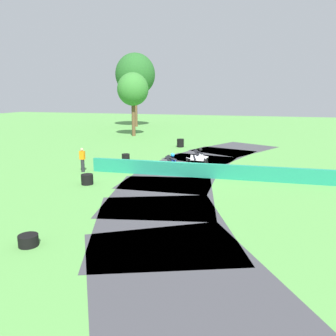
{
  "coord_description": "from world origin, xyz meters",
  "views": [
    {
      "loc": [
        5.6,
        -20.72,
        5.25
      ],
      "look_at": [
        0.13,
        -1.81,
        0.9
      ],
      "focal_mm": 36.66,
      "sensor_mm": 36.0,
      "label": 1
    }
  ],
  "objects": [
    {
      "name": "tree_far_left",
      "position": [
        -14.21,
        29.81,
        7.91
      ],
      "size": [
        6.04,
        6.04,
        11.11
      ],
      "color": "brown",
      "rests_on": "ground"
    },
    {
      "name": "tire_stack_mid_b",
      "position": [
        -4.3,
        -3.45,
        0.3
      ],
      "size": [
        0.69,
        0.69,
        0.6
      ],
      "color": "black",
      "rests_on": "ground"
    },
    {
      "name": "tire_stack_near",
      "position": [
        -2.48,
        11.61,
        0.4
      ],
      "size": [
        0.68,
        0.68,
        0.8
      ],
      "color": "black",
      "rests_on": "ground"
    },
    {
      "name": "track_asphalt",
      "position": [
        1.39,
        0.04,
        0.0
      ],
      "size": [
        10.63,
        33.29,
        0.01
      ],
      "color": "#3D3D42",
      "rests_on": "ground"
    },
    {
      "name": "track_marshal",
      "position": [
        -6.19,
        -0.63,
        0.82
      ],
      "size": [
        0.34,
        0.24,
        1.63
      ],
      "color": "#232328",
      "rests_on": "ground"
    },
    {
      "name": "traffic_cone",
      "position": [
        5.2,
        2.71,
        0.22
      ],
      "size": [
        0.28,
        0.28,
        0.44
      ],
      "primitive_type": "cone",
      "color": "orange",
      "rests_on": "ground"
    },
    {
      "name": "tire_stack_far",
      "position": [
        -2.18,
        -11.38,
        0.2
      ],
      "size": [
        0.69,
        0.69,
        0.4
      ],
      "color": "black",
      "rests_on": "ground"
    },
    {
      "name": "motorcycle_lead_white",
      "position": [
        0.94,
        3.4,
        0.63
      ],
      "size": [
        1.71,
        0.93,
        1.42
      ],
      "color": "black",
      "rests_on": "ground"
    },
    {
      "name": "motorcycle_chase_blue",
      "position": [
        -0.31,
        0.47,
        0.66
      ],
      "size": [
        1.69,
        0.75,
        1.43
      ],
      "color": "black",
      "rests_on": "ground"
    },
    {
      "name": "tire_stack_mid_a",
      "position": [
        -4.8,
        3.45,
        0.3
      ],
      "size": [
        0.61,
        0.61,
        0.6
      ],
      "color": "black",
      "rests_on": "ground"
    },
    {
      "name": "ground_plane",
      "position": [
        0.0,
        0.0,
        0.0
      ],
      "size": [
        120.0,
        120.0,
        0.0
      ],
      "primitive_type": "plane",
      "color": "#569947"
    },
    {
      "name": "safety_barrier",
      "position": [
        5.03,
        0.15,
        0.45
      ],
      "size": [
        21.22,
        0.93,
        0.9
      ],
      "primitive_type": "cube",
      "rotation": [
        0.0,
        0.0,
        -1.54
      ],
      "color": "#1E8466",
      "rests_on": "ground"
    },
    {
      "name": "tree_far_right",
      "position": [
        -10.16,
        18.6,
        5.58
      ],
      "size": [
        3.75,
        3.75,
        7.6
      ],
      "color": "brown",
      "rests_on": "ground"
    }
  ]
}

